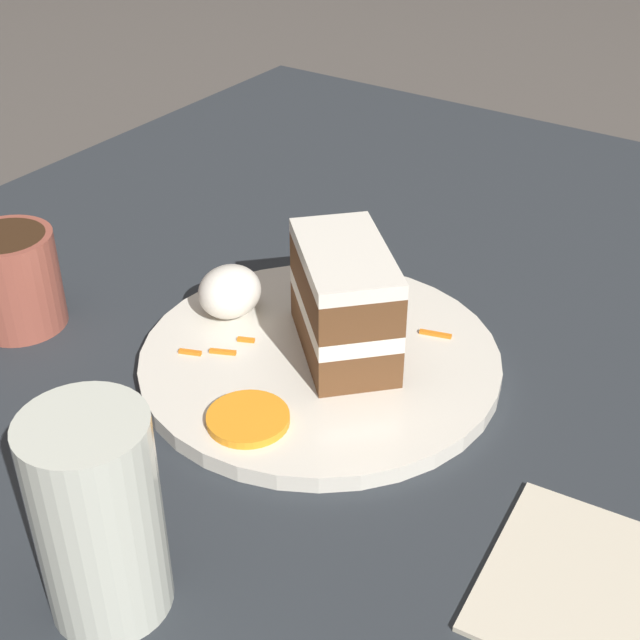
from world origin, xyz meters
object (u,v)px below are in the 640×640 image
plate (320,360)px  orange_garnish (248,419)px  cream_dollop (227,294)px  drinking_glass (101,529)px  cake_slice (344,301)px  coffee_mug (14,277)px

plate → orange_garnish: size_ratio=4.79×
cream_dollop → orange_garnish: (0.10, 0.10, -0.02)m
drinking_glass → plate: bearing=-173.7°
cake_slice → orange_garnish: 0.13m
cream_dollop → coffee_mug: 0.18m
plate → drinking_glass: (0.27, 0.03, 0.05)m
drinking_glass → coffee_mug: size_ratio=1.56×
plate → orange_garnish: 0.10m
orange_garnish → drinking_glass: (0.16, 0.02, 0.04)m
cream_dollop → drinking_glass: size_ratio=0.42×
orange_garnish → drinking_glass: 0.17m
cake_slice → plate: bearing=-171.8°
orange_garnish → drinking_glass: size_ratio=0.45×
cream_dollop → cake_slice: bearing=97.4°
orange_garnish → plate: bearing=-176.9°
plate → drinking_glass: bearing=6.3°
cake_slice → drinking_glass: size_ratio=0.98×
cake_slice → cream_dollop: bearing=141.9°
cake_slice → orange_garnish: cake_slice is taller
cake_slice → cream_dollop: size_ratio=2.32×
coffee_mug → cream_dollop: bearing=121.3°
plate → cake_slice: cake_slice is taller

